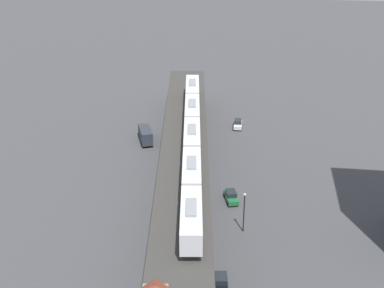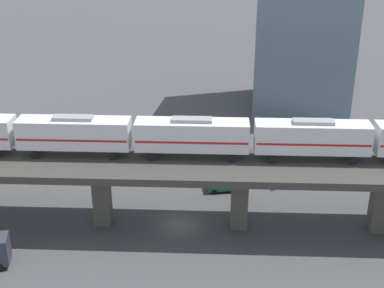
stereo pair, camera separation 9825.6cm
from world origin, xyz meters
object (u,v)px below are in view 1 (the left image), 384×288
Objects in this scene: street_car_black at (221,282)px; delivery_truck at (145,134)px; street_car_white at (238,124)px; street_car_green at (231,196)px; street_lamp at (244,209)px; subway_train at (192,139)px.

street_car_black is 0.61× the size of delivery_truck.
street_car_white is 32.59m from street_car_green.
street_lamp is at bearing 105.47° from street_car_green.
street_car_black is at bearing 90.63° from street_car_white.
street_car_white is at bearing -102.67° from subway_train.
street_car_black is 49.28m from delivery_truck.
street_car_white is 55.42m from street_car_black.
street_car_black is 14.40m from street_lamp.
subway_train is at bearing 123.07° from delivery_truck.
street_car_white is 41.81m from street_lamp.
street_car_black is (-0.08, 22.84, 0.00)m from street_car_green.
street_car_black is (-0.61, 55.42, 0.00)m from street_car_white.
subway_train is 13.57× the size of street_car_black.
subway_train is 24.65m from delivery_truck.
subway_train is 14.03× the size of street_car_white.
delivery_truck is at bearing -56.93° from subway_train.
street_lamp is at bearing 129.36° from subway_train.
street_car_green is at bearing 90.92° from street_car_white.
street_car_green is at bearing -74.53° from street_lamp.
delivery_truck is at bearing -54.43° from street_lamp.
street_car_black is at bearing 90.20° from street_car_green.
street_car_white is 0.59× the size of delivery_truck.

